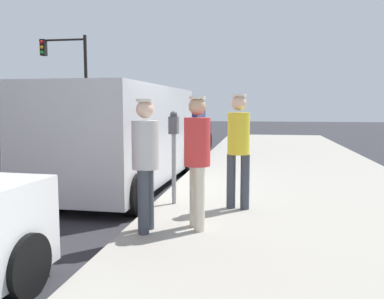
{
  "coord_description": "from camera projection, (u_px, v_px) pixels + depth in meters",
  "views": [
    {
      "loc": [
        2.73,
        -7.06,
        1.75
      ],
      "look_at": [
        1.65,
        -0.65,
        1.05
      ],
      "focal_mm": 37.98,
      "sensor_mm": 36.0,
      "label": 1
    }
  ],
  "objects": [
    {
      "name": "ground_plane",
      "position": [
        111.0,
        200.0,
        7.56
      ],
      "size": [
        80.0,
        80.0,
        0.0
      ],
      "primitive_type": "plane",
      "color": "#2D2D33"
    },
    {
      "name": "parking_meter_near",
      "position": [
        174.0,
        141.0,
        6.57
      ],
      "size": [
        0.14,
        0.18,
        1.52
      ],
      "color": "gray",
      "rests_on": "sidewalk_slab"
    },
    {
      "name": "pedestrian_in_red",
      "position": [
        197.0,
        153.0,
        5.22
      ],
      "size": [
        0.34,
        0.34,
        1.72
      ],
      "color": "beige",
      "rests_on": "sidewalk_slab"
    },
    {
      "name": "pedestrian_in_gray",
      "position": [
        145.0,
        157.0,
        5.1
      ],
      "size": [
        0.34,
        0.36,
        1.69
      ],
      "color": "#383D47",
      "rests_on": "sidewalk_slab"
    },
    {
      "name": "traffic_light_corner",
      "position": [
        70.0,
        70.0,
        20.11
      ],
      "size": [
        2.48,
        0.42,
        5.2
      ],
      "color": "black",
      "rests_on": "ground"
    },
    {
      "name": "pedestrian_in_yellow",
      "position": [
        238.0,
        143.0,
        6.25
      ],
      "size": [
        0.36,
        0.34,
        1.78
      ],
      "color": "#383D47",
      "rests_on": "sidewalk_slab"
    },
    {
      "name": "parked_sedan_ahead",
      "position": [
        180.0,
        132.0,
        15.77
      ],
      "size": [
        2.03,
        4.44,
        1.65
      ],
      "color": "navy",
      "rests_on": "ground"
    },
    {
      "name": "sidewalk_slab",
      "position": [
        304.0,
        204.0,
        6.97
      ],
      "size": [
        5.0,
        32.0,
        0.15
      ],
      "primitive_type": "cube",
      "color": "#9E998E",
      "rests_on": "ground"
    },
    {
      "name": "parked_van",
      "position": [
        122.0,
        134.0,
        8.57
      ],
      "size": [
        2.24,
        5.25,
        2.15
      ],
      "color": "#BCBCC1",
      "rests_on": "ground"
    }
  ]
}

